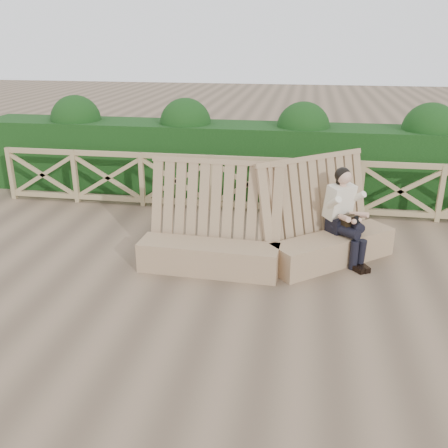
# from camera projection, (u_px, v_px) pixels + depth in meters

# --- Properties ---
(ground) EXTENTS (60.00, 60.00, 0.00)m
(ground) POSITION_uv_depth(u_px,v_px,m) (215.00, 297.00, 6.68)
(ground) COLOR brown
(ground) RESTS_ON ground
(bench) EXTENTS (3.80, 1.94, 1.57)m
(bench) POSITION_uv_depth(u_px,v_px,m) (271.00, 240.00, 7.49)
(bench) COLOR #967756
(bench) RESTS_ON ground
(woman) EXTENTS (0.77, 0.90, 1.45)m
(woman) POSITION_uv_depth(u_px,v_px,m) (345.00, 213.00, 7.54)
(woman) COLOR black
(woman) RESTS_ON ground
(guardrail) EXTENTS (10.10, 0.09, 1.10)m
(guardrail) POSITION_uv_depth(u_px,v_px,m) (247.00, 184.00, 9.71)
(guardrail) COLOR #927C55
(guardrail) RESTS_ON ground
(hedge) EXTENTS (12.00, 1.20, 1.50)m
(hedge) POSITION_uv_depth(u_px,v_px,m) (254.00, 160.00, 10.74)
(hedge) COLOR black
(hedge) RESTS_ON ground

